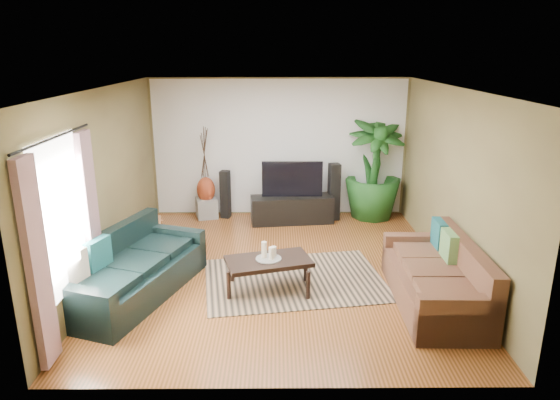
{
  "coord_description": "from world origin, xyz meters",
  "views": [
    {
      "loc": [
        -0.05,
        -6.92,
        3.2
      ],
      "look_at": [
        0.0,
        0.2,
        1.05
      ],
      "focal_mm": 32.0,
      "sensor_mm": 36.0,
      "label": 1
    }
  ],
  "objects_px": {
    "coffee_table": "(269,275)",
    "television": "(292,179)",
    "side_table": "(144,239)",
    "vase": "(206,190)",
    "sofa_left": "(133,266)",
    "pedestal": "(207,208)",
    "potted_plant": "(374,169)",
    "speaker_left": "(225,194)",
    "sofa_right": "(435,273)",
    "tv_stand": "(292,209)",
    "speaker_right": "(334,192)"
  },
  "relations": [
    {
      "from": "pedestal",
      "to": "vase",
      "type": "xyz_separation_m",
      "value": [
        0.0,
        0.0,
        0.37
      ]
    },
    {
      "from": "sofa_left",
      "to": "vase",
      "type": "distance_m",
      "value": 3.31
    },
    {
      "from": "sofa_left",
      "to": "sofa_right",
      "type": "distance_m",
      "value": 3.98
    },
    {
      "from": "sofa_left",
      "to": "pedestal",
      "type": "distance_m",
      "value": 3.32
    },
    {
      "from": "coffee_table",
      "to": "television",
      "type": "xyz_separation_m",
      "value": [
        0.41,
        2.86,
        0.63
      ]
    },
    {
      "from": "speaker_left",
      "to": "pedestal",
      "type": "distance_m",
      "value": 0.47
    },
    {
      "from": "coffee_table",
      "to": "speaker_left",
      "type": "relative_size",
      "value": 1.2
    },
    {
      "from": "speaker_left",
      "to": "side_table",
      "type": "xyz_separation_m",
      "value": [
        -1.12,
        -1.94,
        -0.18
      ]
    },
    {
      "from": "vase",
      "to": "television",
      "type": "bearing_deg",
      "value": -9.84
    },
    {
      "from": "sofa_left",
      "to": "tv_stand",
      "type": "height_order",
      "value": "sofa_left"
    },
    {
      "from": "sofa_right",
      "to": "pedestal",
      "type": "distance_m",
      "value": 4.93
    },
    {
      "from": "side_table",
      "to": "television",
      "type": "bearing_deg",
      "value": 34.32
    },
    {
      "from": "sofa_left",
      "to": "side_table",
      "type": "relative_size",
      "value": 3.91
    },
    {
      "from": "tv_stand",
      "to": "side_table",
      "type": "relative_size",
      "value": 2.66
    },
    {
      "from": "speaker_left",
      "to": "coffee_table",
      "type": "bearing_deg",
      "value": -60.01
    },
    {
      "from": "speaker_left",
      "to": "vase",
      "type": "distance_m",
      "value": 0.39
    },
    {
      "from": "coffee_table",
      "to": "pedestal",
      "type": "relative_size",
      "value": 2.9
    },
    {
      "from": "television",
      "to": "vase",
      "type": "xyz_separation_m",
      "value": [
        -1.68,
        0.29,
        -0.29
      ]
    },
    {
      "from": "sofa_right",
      "to": "coffee_table",
      "type": "relative_size",
      "value": 1.86
    },
    {
      "from": "sofa_right",
      "to": "vase",
      "type": "height_order",
      "value": "sofa_right"
    },
    {
      "from": "coffee_table",
      "to": "pedestal",
      "type": "distance_m",
      "value": 3.4
    },
    {
      "from": "sofa_left",
      "to": "speaker_right",
      "type": "distance_m",
      "value": 4.37
    },
    {
      "from": "sofa_right",
      "to": "side_table",
      "type": "height_order",
      "value": "sofa_right"
    },
    {
      "from": "sofa_left",
      "to": "potted_plant",
      "type": "relative_size",
      "value": 1.18
    },
    {
      "from": "television",
      "to": "speaker_right",
      "type": "distance_m",
      "value": 0.89
    },
    {
      "from": "side_table",
      "to": "sofa_left",
      "type": "bearing_deg",
      "value": -81.33
    },
    {
      "from": "tv_stand",
      "to": "speaker_right",
      "type": "relative_size",
      "value": 1.4
    },
    {
      "from": "sofa_right",
      "to": "coffee_table",
      "type": "height_order",
      "value": "sofa_right"
    },
    {
      "from": "television",
      "to": "pedestal",
      "type": "relative_size",
      "value": 2.93
    },
    {
      "from": "vase",
      "to": "side_table",
      "type": "xyz_separation_m",
      "value": [
        -0.74,
        -1.94,
        -0.28
      ]
    },
    {
      "from": "speaker_right",
      "to": "pedestal",
      "type": "relative_size",
      "value": 2.85
    },
    {
      "from": "sofa_right",
      "to": "tv_stand",
      "type": "distance_m",
      "value": 3.67
    },
    {
      "from": "television",
      "to": "speaker_right",
      "type": "xyz_separation_m",
      "value": [
        0.82,
        0.16,
        -0.3
      ]
    },
    {
      "from": "potted_plant",
      "to": "vase",
      "type": "bearing_deg",
      "value": 180.0
    },
    {
      "from": "speaker_left",
      "to": "pedestal",
      "type": "height_order",
      "value": "speaker_left"
    },
    {
      "from": "coffee_table",
      "to": "speaker_left",
      "type": "xyz_separation_m",
      "value": [
        -0.9,
        3.15,
        0.24
      ]
    },
    {
      "from": "coffee_table",
      "to": "pedestal",
      "type": "xyz_separation_m",
      "value": [
        -1.28,
        3.15,
        -0.04
      ]
    },
    {
      "from": "pedestal",
      "to": "vase",
      "type": "height_order",
      "value": "vase"
    },
    {
      "from": "sofa_left",
      "to": "speaker_right",
      "type": "bearing_deg",
      "value": -24.79
    },
    {
      "from": "television",
      "to": "speaker_right",
      "type": "bearing_deg",
      "value": 11.31
    },
    {
      "from": "coffee_table",
      "to": "speaker_left",
      "type": "bearing_deg",
      "value": 89.95
    },
    {
      "from": "tv_stand",
      "to": "potted_plant",
      "type": "xyz_separation_m",
      "value": [
        1.59,
        0.31,
        0.72
      ]
    },
    {
      "from": "speaker_left",
      "to": "sofa_right",
      "type": "bearing_deg",
      "value": -35.05
    },
    {
      "from": "sofa_left",
      "to": "coffee_table",
      "type": "bearing_deg",
      "value": -67.12
    },
    {
      "from": "sofa_left",
      "to": "sofa_right",
      "type": "bearing_deg",
      "value": -74.55
    },
    {
      "from": "coffee_table",
      "to": "speaker_left",
      "type": "height_order",
      "value": "speaker_left"
    },
    {
      "from": "coffee_table",
      "to": "potted_plant",
      "type": "relative_size",
      "value": 0.58
    },
    {
      "from": "speaker_left",
      "to": "potted_plant",
      "type": "distance_m",
      "value": 2.94
    },
    {
      "from": "side_table",
      "to": "vase",
      "type": "bearing_deg",
      "value": 69.16
    },
    {
      "from": "television",
      "to": "side_table",
      "type": "distance_m",
      "value": 2.99
    }
  ]
}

